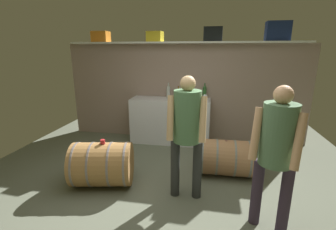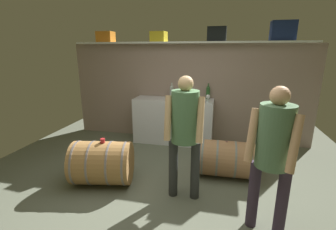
# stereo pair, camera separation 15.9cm
# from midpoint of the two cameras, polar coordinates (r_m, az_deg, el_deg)

# --- Properties ---
(ground_plane) EXTENTS (6.31, 7.91, 0.02)m
(ground_plane) POSITION_cam_midpoint_polar(r_m,az_deg,el_deg) (3.89, -0.76, -14.50)
(ground_plane) COLOR #616756
(back_wall_panel) EXTENTS (5.11, 0.10, 2.05)m
(back_wall_panel) POSITION_cam_midpoint_polar(r_m,az_deg,el_deg) (5.20, 2.91, 5.32)
(back_wall_panel) COLOR gray
(back_wall_panel) RESTS_ON ground
(high_shelf_board) EXTENTS (4.70, 0.40, 0.03)m
(high_shelf_board) POSITION_cam_midpoint_polar(r_m,az_deg,el_deg) (4.97, 2.85, 16.90)
(high_shelf_board) COLOR white
(high_shelf_board) RESTS_ON back_wall_panel
(toolcase_orange) EXTENTS (0.34, 0.29, 0.22)m
(toolcase_orange) POSITION_cam_midpoint_polar(r_m,az_deg,el_deg) (5.49, -16.58, 17.48)
(toolcase_orange) COLOR orange
(toolcase_orange) RESTS_ON high_shelf_board
(toolcase_yellow) EXTENTS (0.32, 0.29, 0.20)m
(toolcase_yellow) POSITION_cam_midpoint_polar(r_m,az_deg,el_deg) (5.09, -4.06, 18.17)
(toolcase_yellow) COLOR yellow
(toolcase_yellow) RESTS_ON high_shelf_board
(toolcase_black) EXTENTS (0.36, 0.23, 0.27)m
(toolcase_black) POSITION_cam_midpoint_polar(r_m,az_deg,el_deg) (4.94, 9.79, 18.50)
(toolcase_black) COLOR black
(toolcase_black) RESTS_ON high_shelf_board
(toolcase_navy) EXTENTS (0.42, 0.26, 0.35)m
(toolcase_navy) POSITION_cam_midpoint_polar(r_m,az_deg,el_deg) (5.06, 23.89, 17.83)
(toolcase_navy) COLOR navy
(toolcase_navy) RESTS_ON high_shelf_board
(work_cabinet) EXTENTS (1.64, 0.52, 0.94)m
(work_cabinet) POSITION_cam_midpoint_polar(r_m,az_deg,el_deg) (5.05, -0.33, -1.39)
(work_cabinet) COLOR white
(work_cabinet) RESTS_ON ground
(wine_bottle_clear) EXTENTS (0.08, 0.08, 0.33)m
(wine_bottle_clear) POSITION_cam_midpoint_polar(r_m,az_deg,el_deg) (4.98, -0.82, 5.63)
(wine_bottle_clear) COLOR #B8C0BB
(wine_bottle_clear) RESTS_ON work_cabinet
(wine_bottle_amber) EXTENTS (0.07, 0.07, 0.29)m
(wine_bottle_amber) POSITION_cam_midpoint_polar(r_m,az_deg,el_deg) (4.76, 1.52, 4.91)
(wine_bottle_amber) COLOR brown
(wine_bottle_amber) RESTS_ON work_cabinet
(wine_bottle_green) EXTENTS (0.08, 0.08, 0.32)m
(wine_bottle_green) POSITION_cam_midpoint_polar(r_m,az_deg,el_deg) (5.02, 7.83, 5.51)
(wine_bottle_green) COLOR #2C5E2B
(wine_bottle_green) RESTS_ON work_cabinet
(wine_glass) EXTENTS (0.08, 0.08, 0.15)m
(wine_glass) POSITION_cam_midpoint_polar(r_m,az_deg,el_deg) (4.70, 7.90, 4.38)
(wine_glass) COLOR white
(wine_glass) RESTS_ON work_cabinet
(wine_barrel_near) EXTENTS (0.95, 0.78, 0.65)m
(wine_barrel_near) POSITION_cam_midpoint_polar(r_m,az_deg,el_deg) (3.68, -16.63, -11.18)
(wine_barrel_near) COLOR #A27440
(wine_barrel_near) RESTS_ON ground
(wine_barrel_far) EXTENTS (0.85, 0.58, 0.57)m
(wine_barrel_far) POSITION_cam_midpoint_polar(r_m,az_deg,el_deg) (3.90, 12.34, -9.89)
(wine_barrel_far) COLOR #A6754E
(wine_barrel_far) RESTS_ON ground
(tasting_cup) EXTENTS (0.07, 0.07, 0.06)m
(tasting_cup) POSITION_cam_midpoint_polar(r_m,az_deg,el_deg) (3.53, -16.60, -6.14)
(tasting_cup) COLOR red
(tasting_cup) RESTS_ON wine_barrel_near
(winemaker_pouring) EXTENTS (0.51, 0.46, 1.60)m
(winemaker_pouring) POSITION_cam_midpoint_polar(r_m,az_deg,el_deg) (2.64, 22.99, -6.80)
(winemaker_pouring) COLOR #352839
(winemaker_pouring) RESTS_ON ground
(visitor_tasting) EXTENTS (0.48, 0.39, 1.63)m
(visitor_tasting) POSITION_cam_midpoint_polar(r_m,az_deg,el_deg) (3.00, 3.04, -2.61)
(visitor_tasting) COLOR #2E3131
(visitor_tasting) RESTS_ON ground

